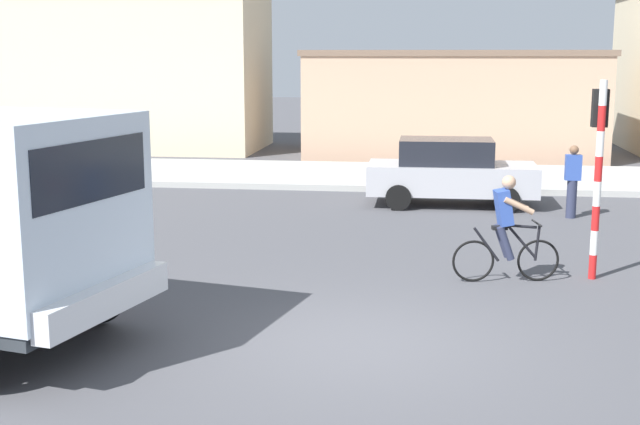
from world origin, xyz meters
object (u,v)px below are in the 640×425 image
(cyclist, at_px, (506,229))
(car_red_near, at_px, (450,172))
(pedestrian_near_kerb, at_px, (573,180))
(traffic_light_pole, at_px, (599,152))

(cyclist, relative_size, car_red_near, 0.43)
(car_red_near, height_order, pedestrian_near_kerb, pedestrian_near_kerb)
(car_red_near, bearing_deg, cyclist, -83.71)
(cyclist, height_order, car_red_near, cyclist)
(traffic_light_pole, xyz_separation_m, pedestrian_near_kerb, (0.46, 5.22, -1.22))
(cyclist, bearing_deg, traffic_light_pole, 16.87)
(car_red_near, bearing_deg, pedestrian_near_kerb, -25.57)
(traffic_light_pole, bearing_deg, car_red_near, 108.67)
(pedestrian_near_kerb, bearing_deg, traffic_light_pole, -95.09)
(cyclist, xyz_separation_m, traffic_light_pole, (1.43, 0.43, 1.20))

